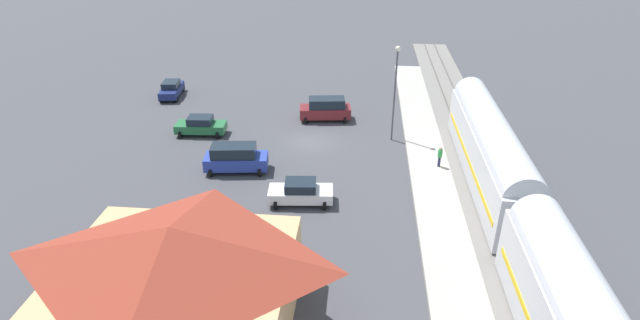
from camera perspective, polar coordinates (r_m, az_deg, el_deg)
ground_plane at (r=44.18m, az=-1.10°, el=2.17°), size 200.00×200.00×0.00m
railway_track at (r=44.92m, az=16.95°, el=1.48°), size 4.80×70.00×0.30m
platform at (r=44.22m, az=11.89°, el=1.79°), size 3.20×46.00×0.30m
passenger_train at (r=30.40m, az=22.70°, el=-6.77°), size 2.93×38.94×4.98m
station_building at (r=25.21m, az=-16.19°, el=-12.72°), size 11.67×9.69×5.91m
pedestrian_on_platform at (r=39.99m, az=13.64°, el=0.53°), size 0.36×0.36×1.71m
sedan_navy at (r=56.84m, az=-16.73°, el=7.84°), size 2.37×4.69×1.74m
suv_maroon at (r=48.27m, az=0.66°, el=5.92°), size 5.11×2.86×2.22m
sedan_white at (r=34.79m, az=-2.25°, el=-3.71°), size 4.63×2.55×1.74m
sedan_green at (r=46.46m, az=-13.57°, el=3.88°), size 4.60×2.47×1.74m
suv_blue at (r=39.33m, az=-9.72°, el=0.25°), size 5.09×2.82×2.22m
light_pole_near_platform at (r=42.99m, az=8.68°, el=8.71°), size 0.44×0.44×8.48m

